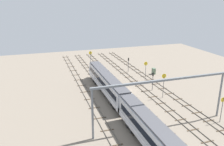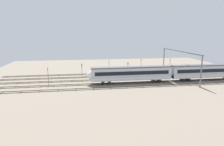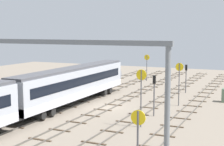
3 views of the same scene
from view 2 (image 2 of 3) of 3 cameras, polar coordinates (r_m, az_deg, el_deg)
ground_plane at (r=64.10m, az=4.33°, el=-1.81°), size 98.46×98.46×0.00m
track_near_foreground at (r=73.22m, az=2.65°, el=-0.05°), size 82.46×2.40×0.16m
track_second_near at (r=68.64m, az=3.43°, el=-0.84°), size 82.46×2.40×0.16m
track_middle at (r=64.09m, az=4.34°, el=-1.76°), size 82.46×2.40×0.16m
track_with_train at (r=59.57m, az=5.37°, el=-2.81°), size 82.46×2.40×0.16m
track_far_background at (r=55.10m, az=6.58°, el=-4.03°), size 82.46×2.40×0.16m
train at (r=62.98m, az=16.09°, el=-0.01°), size 50.40×3.24×4.80m
overhead_gantry at (r=69.02m, az=18.93°, el=4.55°), size 0.40×25.56×9.02m
speed_sign_near_foreground at (r=71.50m, az=8.37°, el=2.67°), size 0.14×1.07×5.85m
speed_sign_mid_trackside at (r=59.56m, az=-18.02°, el=-0.00°), size 0.14×1.06×5.13m
speed_sign_far_trackside at (r=80.49m, az=16.40°, el=2.86°), size 0.14×0.91×5.00m
speed_sign_distant_end at (r=70.11m, az=-0.88°, el=2.45°), size 0.14×1.03×5.56m
signal_light_trackside_approach at (r=68.41m, az=-8.69°, el=1.43°), size 0.31×0.32×4.44m
signal_light_trackside_departure at (r=70.21m, az=4.61°, el=1.89°), size 0.31×0.32×4.65m
relay_cabinet at (r=75.19m, az=-5.09°, el=0.89°), size 1.18×0.78×1.84m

